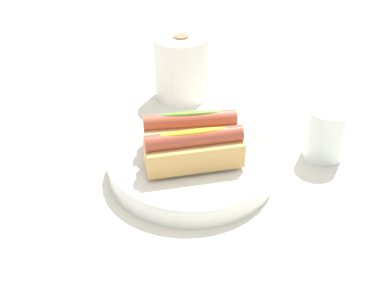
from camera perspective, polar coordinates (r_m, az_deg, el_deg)
name	(u,v)px	position (r m, az deg, el deg)	size (l,w,h in m)	color
ground_plane	(202,168)	(0.80, 1.19, -2.89)	(2.40, 2.40, 0.00)	silver
serving_bowl	(192,163)	(0.78, 0.00, -2.27)	(0.27, 0.27, 0.04)	white
hotdog_front	(194,150)	(0.73, 0.24, -0.67)	(0.15, 0.06, 0.06)	tan
hotdog_back	(190,131)	(0.77, -0.22, 1.60)	(0.15, 0.05, 0.06)	#DBB270
water_glass	(325,136)	(0.84, 15.64, 0.97)	(0.07, 0.07, 0.09)	white
paper_towel_roll	(181,67)	(0.99, -1.27, 9.14)	(0.11, 0.11, 0.13)	white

